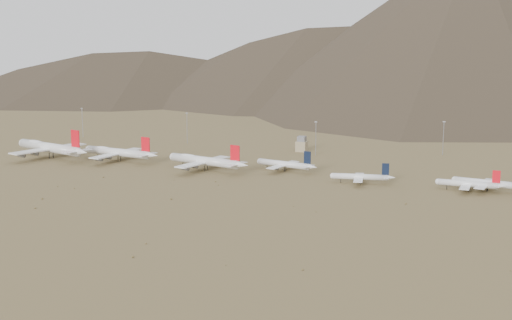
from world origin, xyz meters
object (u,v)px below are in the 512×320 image
at_px(narrowbody_b, 362,177).
at_px(widebody_west, 50,147).
at_px(widebody_east, 205,161).
at_px(narrowbody_a, 286,164).
at_px(control_tower, 302,145).
at_px(widebody_centre, 118,152).

bearing_deg(narrowbody_b, widebody_west, 168.35).
bearing_deg(narrowbody_b, widebody_east, 167.78).
bearing_deg(widebody_east, narrowbody_a, 30.57).
height_order(widebody_east, narrowbody_b, widebody_east).
relative_size(widebody_west, widebody_east, 1.19).
distance_m(widebody_east, control_tower, 103.25).
height_order(widebody_centre, narrowbody_b, widebody_centre).
height_order(narrowbody_b, control_tower, narrowbody_b).
relative_size(widebody_west, control_tower, 6.40).
height_order(widebody_west, narrowbody_a, widebody_west).
bearing_deg(widebody_west, narrowbody_a, 21.80).
bearing_deg(widebody_east, widebody_centre, -173.93).
distance_m(widebody_west, widebody_centre, 53.75).
xyz_separation_m(widebody_west, narrowbody_a, (176.85, 16.72, -3.17)).
distance_m(widebody_centre, widebody_east, 73.02).
bearing_deg(narrowbody_a, widebody_west, -163.20).
xyz_separation_m(widebody_east, control_tower, (36.28, 96.66, -1.37)).
distance_m(widebody_east, narrowbody_b, 107.02).
distance_m(narrowbody_a, control_tower, 81.20).
xyz_separation_m(widebody_east, narrowbody_b, (106.97, -2.06, -2.41)).
xyz_separation_m(narrowbody_a, control_tower, (-14.85, 79.83, 0.40)).
bearing_deg(widebody_east, widebody_west, -167.70).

